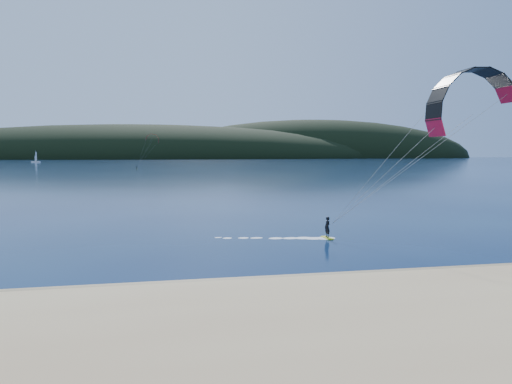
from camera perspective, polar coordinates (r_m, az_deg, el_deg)
ground at (r=22.37m, az=0.50°, el=-15.19°), size 1800.00×1800.00×0.00m
wet_sand at (r=26.56m, az=-1.39°, el=-11.79°), size 220.00×2.50×0.10m
headland at (r=765.95m, az=-10.16°, el=4.34°), size 1200.00×310.00×140.00m
kitesurfer_near at (r=40.48m, az=25.61°, el=8.57°), size 25.36×8.29×15.51m
kitesurfer_far at (r=223.89m, az=-13.37°, el=6.49°), size 12.23×7.69×17.24m
sailboat at (r=434.99m, az=-26.72°, el=3.55°), size 7.67×4.89×10.82m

